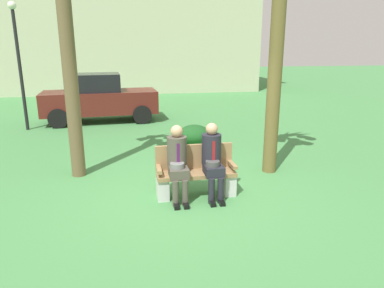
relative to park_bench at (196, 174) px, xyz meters
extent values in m
plane|color=#458648|center=(-0.20, -0.11, -0.40)|extent=(80.00, 80.00, 0.00)
cube|color=#99754C|center=(0.00, -0.05, 0.02)|extent=(1.39, 0.44, 0.07)
cube|color=#99754C|center=(0.00, 0.14, 0.28)|extent=(1.39, 0.06, 0.45)
cube|color=#99754C|center=(-0.65, -0.05, 0.15)|extent=(0.08, 0.44, 0.06)
cube|color=#99754C|center=(0.65, -0.05, 0.15)|extent=(0.08, 0.44, 0.06)
cube|color=silver|center=(-0.59, -0.05, -0.21)|extent=(0.20, 0.37, 0.38)
cube|color=silver|center=(0.59, -0.05, -0.21)|extent=(0.20, 0.37, 0.38)
cube|color=#4C473D|center=(-0.33, -0.22, 0.13)|extent=(0.32, 0.38, 0.16)
cylinder|color=#4C473D|center=(-0.41, -0.41, -0.17)|extent=(0.11, 0.11, 0.45)
cylinder|color=#4C473D|center=(-0.25, -0.41, -0.17)|extent=(0.11, 0.11, 0.45)
cube|color=black|center=(-0.41, -0.47, -0.36)|extent=(0.09, 0.22, 0.07)
cube|color=black|center=(-0.25, -0.47, -0.36)|extent=(0.09, 0.22, 0.07)
cylinder|color=#4C473D|center=(-0.33, -0.03, 0.44)|extent=(0.34, 0.34, 0.52)
cube|color=#4C1951|center=(-0.33, -0.20, 0.46)|extent=(0.05, 0.01, 0.33)
sphere|color=tan|center=(-0.33, -0.03, 0.80)|extent=(0.21, 0.21, 0.21)
cylinder|color=slate|center=(-0.36, -0.24, 0.26)|extent=(0.24, 0.24, 0.09)
cube|color=#23232D|center=(0.28, -0.22, 0.13)|extent=(0.32, 0.38, 0.16)
cylinder|color=#23232D|center=(0.20, -0.41, -0.17)|extent=(0.11, 0.11, 0.45)
cylinder|color=#23232D|center=(0.36, -0.41, -0.17)|extent=(0.11, 0.11, 0.45)
cube|color=black|center=(0.20, -0.47, -0.36)|extent=(0.09, 0.22, 0.07)
cube|color=black|center=(0.36, -0.47, -0.36)|extent=(0.09, 0.22, 0.07)
cylinder|color=#23232D|center=(0.28, -0.03, 0.45)|extent=(0.34, 0.34, 0.53)
cube|color=maroon|center=(0.28, -0.20, 0.47)|extent=(0.05, 0.01, 0.34)
sphere|color=tan|center=(0.28, -0.03, 0.81)|extent=(0.21, 0.21, 0.21)
cylinder|color=#454545|center=(0.25, -0.24, 0.26)|extent=(0.24, 0.24, 0.09)
cylinder|color=brown|center=(1.78, 0.93, 1.86)|extent=(0.28, 0.28, 4.51)
cylinder|color=brown|center=(-2.19, 1.40, 1.97)|extent=(0.28, 0.28, 4.73)
ellipsoid|color=#1C5120|center=(0.60, 3.32, -0.13)|extent=(0.86, 0.79, 0.54)
cube|color=#591E19|center=(-2.10, 6.91, 0.30)|extent=(4.00, 1.83, 0.76)
cube|color=black|center=(-2.25, 6.90, 0.98)|extent=(1.79, 1.48, 0.60)
cylinder|color=black|center=(-0.79, 7.78, -0.08)|extent=(0.65, 0.18, 0.64)
cylinder|color=black|center=(-0.68, 6.23, -0.08)|extent=(0.65, 0.18, 0.64)
cylinder|color=black|center=(-3.51, 7.59, -0.08)|extent=(0.65, 0.18, 0.64)
cylinder|color=black|center=(-3.40, 6.04, -0.08)|extent=(0.65, 0.18, 0.64)
cylinder|color=black|center=(-4.35, 6.00, 1.42)|extent=(0.10, 0.10, 3.63)
sphere|color=white|center=(-4.35, 6.00, 3.35)|extent=(0.24, 0.24, 0.24)
cube|color=#B7BD9A|center=(-1.11, 17.63, 3.89)|extent=(15.28, 7.04, 8.58)
camera|label=1|loc=(-1.10, -5.73, 2.17)|focal=32.71mm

